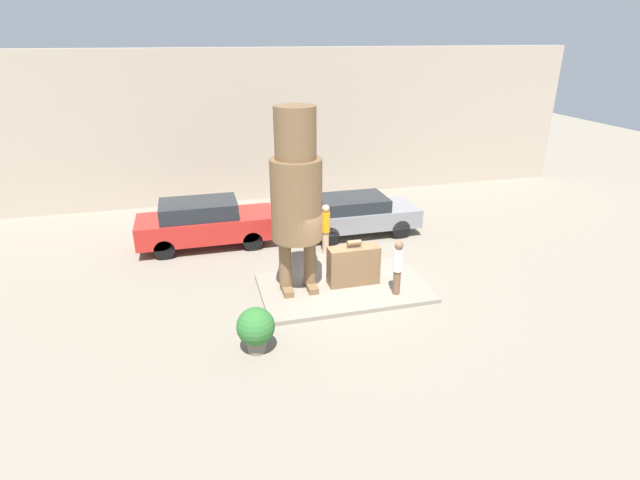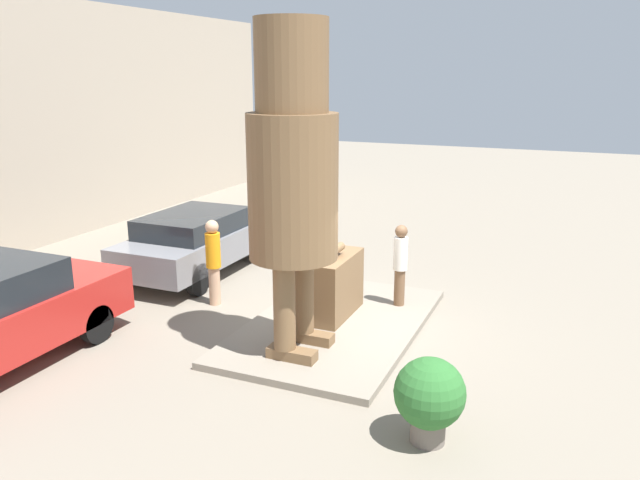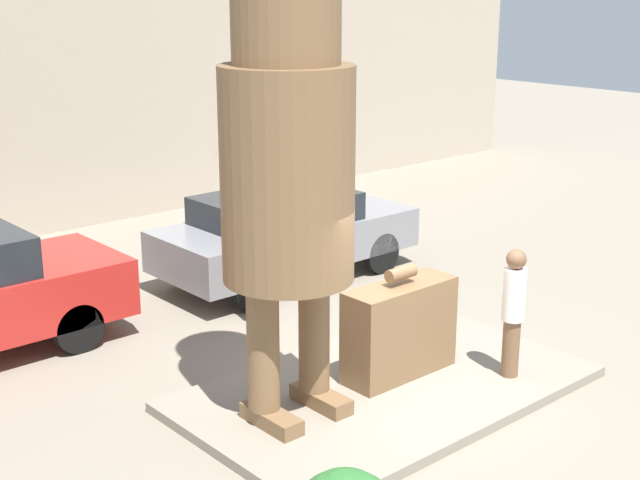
{
  "view_description": "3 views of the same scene",
  "coord_description": "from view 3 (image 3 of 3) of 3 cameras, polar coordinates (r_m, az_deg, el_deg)",
  "views": [
    {
      "loc": [
        -4.03,
        -12.56,
        7.08
      ],
      "look_at": [
        -0.68,
        0.13,
        1.62
      ],
      "focal_mm": 28.0,
      "sensor_mm": 36.0,
      "label": 1
    },
    {
      "loc": [
        -9.99,
        -3.95,
        4.61
      ],
      "look_at": [
        -0.75,
        -0.01,
        1.89
      ],
      "focal_mm": 35.0,
      "sensor_mm": 36.0,
      "label": 2
    },
    {
      "loc": [
        -7.1,
        -6.9,
        4.82
      ],
      "look_at": [
        -0.86,
        0.22,
        2.06
      ],
      "focal_mm": 50.0,
      "sensor_mm": 36.0,
      "label": 3
    }
  ],
  "objects": [
    {
      "name": "parked_car_grey",
      "position": [
        14.8,
        -2.3,
        0.51
      ],
      "size": [
        4.43,
        1.89,
        1.47
      ],
      "color": "gray",
      "rests_on": "ground_plane"
    },
    {
      "name": "pedestal",
      "position": [
        10.99,
        4.21,
        -9.46
      ],
      "size": [
        4.9,
        2.97,
        0.12
      ],
      "color": "gray",
      "rests_on": "ground_plane"
    },
    {
      "name": "statue_figure",
      "position": [
        9.29,
        -2.11,
        6.17
      ],
      "size": [
        1.42,
        1.42,
        5.26
      ],
      "color": "brown",
      "rests_on": "pedestal"
    },
    {
      "name": "ground_plane",
      "position": [
        11.01,
        4.2,
        -9.75
      ],
      "size": [
        60.0,
        60.0,
        0.0
      ],
      "primitive_type": "plane",
      "color": "gray"
    },
    {
      "name": "building_backdrop",
      "position": [
        18.13,
        -18.31,
        10.55
      ],
      "size": [
        28.0,
        0.6,
        6.54
      ],
      "color": "tan",
      "rests_on": "ground_plane"
    },
    {
      "name": "worker_hivis",
      "position": [
        12.68,
        -3.85,
        -1.47
      ],
      "size": [
        0.3,
        0.3,
        1.77
      ],
      "color": "tan",
      "rests_on": "ground_plane"
    },
    {
      "name": "tourist",
      "position": [
        11.07,
        12.27,
        -4.24
      ],
      "size": [
        0.28,
        0.28,
        1.63
      ],
      "color": "brown",
      "rests_on": "pedestal"
    },
    {
      "name": "giant_suitcase",
      "position": [
        11.01,
        5.11,
        -5.69
      ],
      "size": [
        1.52,
        0.54,
        1.4
      ],
      "color": "brown",
      "rests_on": "pedestal"
    }
  ]
}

